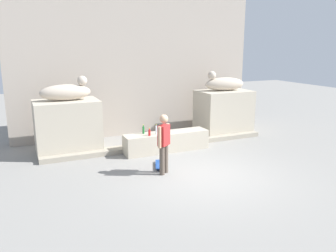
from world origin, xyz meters
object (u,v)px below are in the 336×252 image
bottle_clear (156,130)px  skateboard (159,164)px  statue_reclining_right (224,83)px  statue_reclining_left (66,92)px  skater (164,142)px  bottle_red (149,133)px  bottle_green (143,130)px

bottle_clear → skateboard: bearing=-109.0°
statue_reclining_right → bottle_clear: 3.81m
statue_reclining_left → skater: bearing=-53.9°
statue_reclining_left → skater: size_ratio=0.97×
statue_reclining_left → bottle_clear: 3.14m
skateboard → bottle_red: size_ratio=3.19×
statue_reclining_left → statue_reclining_right: (5.96, 0.01, 0.00)m
skater → statue_reclining_right: bearing=-178.1°
bottle_clear → bottle_green: 0.43m
skateboard → bottle_green: bearing=-161.5°
bottle_red → statue_reclining_right: bearing=20.5°
statue_reclining_left → skateboard: statue_reclining_left is taller
statue_reclining_right → skater: statue_reclining_right is taller
skater → bottle_green: bearing=-131.0°
bottle_green → bottle_clear: bearing=-33.8°
bottle_green → statue_reclining_right: bearing=15.5°
skateboard → bottle_green: (0.07, 1.49, 0.70)m
statue_reclining_right → bottle_green: bearing=23.1°
statue_reclining_left → bottle_clear: (2.59, -1.27, -1.24)m
skater → bottle_green: 2.07m
skateboard → bottle_red: bearing=-166.3°
bottle_red → bottle_green: bottle_green is taller
bottle_clear → bottle_red: bottle_clear is taller
skateboard → bottle_clear: (0.43, 1.25, 0.71)m
statue_reclining_left → bottle_green: 2.76m
statue_reclining_right → bottle_green: (-3.73, -1.03, -1.26)m
statue_reclining_right → bottle_red: statue_reclining_right is taller
statue_reclining_right → bottle_green: 4.07m
skater → skateboard: size_ratio=2.04×
statue_reclining_left → bottle_green: size_ratio=5.35×
bottle_red → bottle_green: size_ratio=0.85×
skater → bottle_clear: skater is taller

